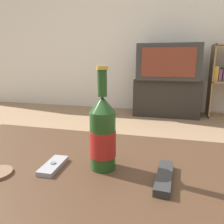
# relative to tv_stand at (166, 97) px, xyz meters

# --- Properties ---
(back_wall) EXTENTS (8.00, 0.05, 2.60)m
(back_wall) POSITION_rel_tv_stand_xyz_m (-0.26, 0.29, 1.04)
(back_wall) COLOR silver
(back_wall) RESTS_ON ground_plane
(coffee_table) EXTENTS (1.04, 0.88, 0.46)m
(coffee_table) POSITION_rel_tv_stand_xyz_m (-0.26, -2.73, 0.14)
(coffee_table) COLOR #422B1C
(coffee_table) RESTS_ON ground_plane
(tv_stand) EXTENTS (0.89, 0.43, 0.51)m
(tv_stand) POSITION_rel_tv_stand_xyz_m (0.00, 0.00, 0.00)
(tv_stand) COLOR #28231E
(tv_stand) RESTS_ON ground_plane
(television) EXTENTS (0.82, 0.56, 0.47)m
(television) POSITION_rel_tv_stand_xyz_m (0.00, -0.00, 0.49)
(television) COLOR #2D2D2D
(television) RESTS_ON tv_stand
(beer_bottle) EXTENTS (0.08, 0.08, 0.30)m
(beer_bottle) POSITION_rel_tv_stand_xyz_m (-0.16, -2.60, 0.31)
(beer_bottle) COLOR #1E4219
(beer_bottle) RESTS_ON coffee_table
(cell_phone) EXTENTS (0.05, 0.12, 0.02)m
(cell_phone) POSITION_rel_tv_stand_xyz_m (-0.30, -2.64, 0.21)
(cell_phone) COLOR gray
(cell_phone) RESTS_ON coffee_table
(remote_control) EXTENTS (0.05, 0.17, 0.02)m
(remote_control) POSITION_rel_tv_stand_xyz_m (0.02, -2.63, 0.21)
(remote_control) COLOR #282828
(remote_control) RESTS_ON coffee_table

